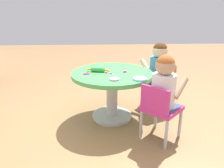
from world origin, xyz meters
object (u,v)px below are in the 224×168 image
object	(u,v)px
seated_child_left	(164,84)
craft_scissors	(109,73)
child_chair_right	(160,84)
seated_child_right	(159,65)
child_chair_left	(160,109)
rolling_pin	(98,70)
craft_table	(112,84)

from	to	relation	value
seated_child_left	craft_scissors	size ratio (longest dim) A/B	3.64
seated_child_left	child_chair_right	xyz separation A→B (m)	(0.63, -0.14, -0.23)
seated_child_left	seated_child_right	xyz separation A→B (m)	(0.67, -0.12, 0.00)
craft_scissors	seated_child_left	bearing A→B (deg)	-129.86
child_chair_right	craft_scissors	world-z (taller)	child_chair_right
child_chair_left	seated_child_left	world-z (taller)	seated_child_left
seated_child_left	child_chair_right	size ratio (longest dim) A/B	0.95
child_chair_left	seated_child_left	size ratio (longest dim) A/B	1.05
seated_child_right	child_chair_right	bearing A→B (deg)	-156.70
rolling_pin	child_chair_left	bearing A→B (deg)	-130.61
seated_child_left	craft_scissors	world-z (taller)	seated_child_left
child_chair_right	seated_child_right	size ratio (longest dim) A/B	1.05
seated_child_left	rolling_pin	world-z (taller)	seated_child_left
child_chair_left	seated_child_right	world-z (taller)	seated_child_right
craft_table	craft_scissors	world-z (taller)	craft_scissors
child_chair_left	seated_child_left	bearing A→B (deg)	-44.78
seated_child_left	rolling_pin	distance (m)	0.73
child_chair_left	child_chair_right	xyz separation A→B (m)	(0.66, -0.16, 0.00)
seated_child_right	craft_scissors	size ratio (longest dim) A/B	3.64
craft_table	child_chair_left	size ratio (longest dim) A/B	1.59
seated_child_right	craft_scissors	xyz separation A→B (m)	(-0.28, 0.59, -0.01)
child_chair_left	rolling_pin	bearing A→B (deg)	49.39
rolling_pin	seated_child_right	bearing A→B (deg)	-72.53
child_chair_right	craft_scissors	size ratio (longest dim) A/B	3.82
craft_table	seated_child_right	xyz separation A→B (m)	(0.24, -0.55, 0.14)
rolling_pin	craft_scissors	xyz separation A→B (m)	(-0.06, -0.12, -0.02)
seated_child_left	child_chair_right	bearing A→B (deg)	-12.21
craft_scissors	rolling_pin	bearing A→B (deg)	63.58
seated_child_right	rolling_pin	world-z (taller)	seated_child_right
seated_child_right	rolling_pin	xyz separation A→B (m)	(-0.22, 0.70, 0.01)
child_chair_left	rolling_pin	distance (m)	0.77
child_chair_left	child_chair_right	world-z (taller)	same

